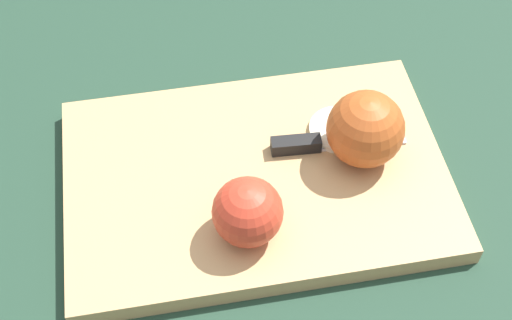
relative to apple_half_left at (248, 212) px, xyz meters
name	(u,v)px	position (x,y,z in m)	size (l,w,h in m)	color
ground_plane	(256,184)	(0.03, 0.07, -0.06)	(4.00, 4.00, 0.00)	#1E3828
cutting_board	(256,178)	(0.03, 0.07, -0.05)	(0.44, 0.32, 0.02)	tan
apple_half_left	(248,212)	(0.00, 0.00, 0.00)	(0.07, 0.07, 0.07)	red
apple_half_right	(365,129)	(0.15, 0.06, 0.01)	(0.08, 0.08, 0.08)	#AD4C1E
knife	(309,144)	(0.09, 0.09, -0.03)	(0.15, 0.04, 0.02)	silver
apple_slice	(338,129)	(0.13, 0.10, -0.03)	(0.07, 0.07, 0.01)	beige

